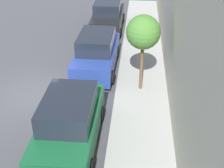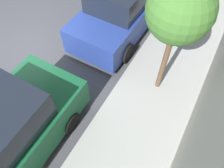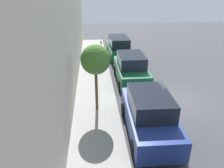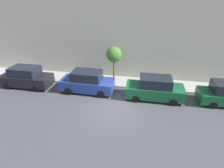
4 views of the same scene
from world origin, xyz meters
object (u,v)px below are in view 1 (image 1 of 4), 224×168
parked_suv_second (70,123)px  street_tree (143,33)px  parked_suv_fourth (108,16)px  parked_suv_third (97,53)px

parked_suv_second → street_tree: (2.51, 3.93, 1.98)m
parked_suv_second → parked_suv_fourth: 12.10m
parked_suv_fourth → street_tree: bearing=-73.8°
parked_suv_second → street_tree: bearing=57.4°
parked_suv_second → parked_suv_fourth: same height
parked_suv_second → street_tree: 5.07m
parked_suv_third → parked_suv_fourth: bearing=90.3°
parked_suv_fourth → street_tree: street_tree is taller
parked_suv_fourth → street_tree: (2.36, -8.16, 1.98)m
street_tree → parked_suv_fourth: bearing=106.2°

